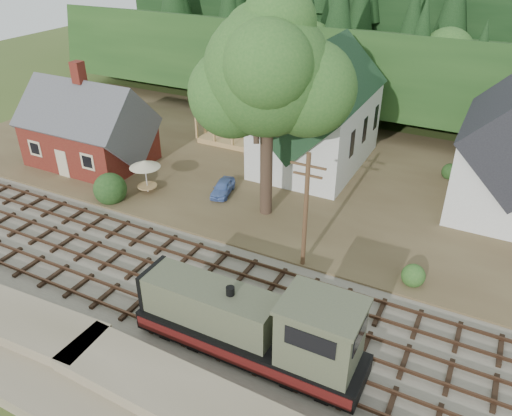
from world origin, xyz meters
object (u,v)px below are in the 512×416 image
at_px(car_blue, 223,187).
at_px(patio_set, 145,165).
at_px(locomotive, 257,328).
at_px(car_green, 92,141).

bearing_deg(car_blue, patio_set, -169.19).
xyz_separation_m(locomotive, patio_set, (-15.85, 11.56, 0.54)).
xyz_separation_m(car_blue, car_green, (-16.21, 2.59, -0.01)).
height_order(locomotive, car_blue, locomotive).
bearing_deg(car_green, locomotive, -110.31).
height_order(car_blue, car_green, car_blue).
bearing_deg(patio_set, locomotive, -36.10).
distance_m(car_blue, patio_set, 6.38).
relative_size(car_blue, car_green, 0.98).
relative_size(car_blue, patio_set, 1.21).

